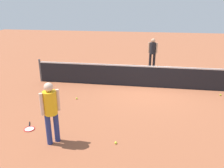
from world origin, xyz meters
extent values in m
plane|color=#9E5638|center=(0.00, 0.00, 0.00)|extent=(40.00, 40.00, 0.00)
cylinder|color=#4C4C51|center=(-5.00, 0.00, 0.54)|extent=(0.09, 0.09, 1.07)
cube|color=black|center=(0.00, 0.00, 0.46)|extent=(10.00, 0.02, 0.91)
cube|color=white|center=(0.00, 0.00, 0.94)|extent=(10.00, 0.04, 0.06)
cylinder|color=navy|center=(-2.50, -4.75, 0.42)|extent=(0.20, 0.20, 0.85)
cylinder|color=navy|center=(-2.35, -4.59, 0.42)|extent=(0.20, 0.20, 0.85)
cylinder|color=yellow|center=(-2.43, -4.67, 1.16)|extent=(0.48, 0.48, 0.62)
cylinder|color=beige|center=(-2.57, -4.83, 1.18)|extent=(0.13, 0.13, 0.58)
cylinder|color=beige|center=(-2.28, -4.52, 1.18)|extent=(0.13, 0.13, 0.58)
sphere|color=beige|center=(-2.43, -4.67, 1.58)|extent=(0.33, 0.33, 0.23)
cylinder|color=black|center=(0.32, 3.02, 0.42)|extent=(0.17, 0.17, 0.85)
cylinder|color=black|center=(0.11, 3.07, 0.42)|extent=(0.17, 0.17, 0.85)
cylinder|color=black|center=(0.22, 3.04, 1.16)|extent=(0.41, 0.41, 0.62)
cylinder|color=tan|center=(0.43, 2.99, 1.18)|extent=(0.11, 0.11, 0.58)
cylinder|color=tan|center=(0.01, 3.09, 1.18)|extent=(0.11, 0.11, 0.58)
sphere|color=tan|center=(0.22, 3.04, 1.58)|extent=(0.27, 0.27, 0.23)
torus|color=red|center=(-3.40, -4.17, 0.01)|extent=(0.42, 0.42, 0.02)
cylinder|color=silver|center=(-3.40, -4.17, 0.01)|extent=(0.36, 0.36, 0.00)
cylinder|color=black|center=(-3.53, -3.92, 0.02)|extent=(0.16, 0.26, 0.03)
torus|color=red|center=(-0.73, 3.30, 0.01)|extent=(0.38, 0.38, 0.02)
cylinder|color=silver|center=(-0.73, 3.30, 0.01)|extent=(0.32, 0.32, 0.00)
cylinder|color=black|center=(-0.80, 3.57, 0.02)|extent=(0.10, 0.28, 0.03)
sphere|color=#C6E033|center=(-2.69, -1.81, 0.03)|extent=(0.07, 0.07, 0.07)
sphere|color=#C6E033|center=(-0.77, -4.49, 0.03)|extent=(0.07, 0.07, 0.07)
sphere|color=#C6E033|center=(2.94, -0.55, 0.03)|extent=(0.07, 0.07, 0.07)
camera|label=1|loc=(-0.07, -9.55, 3.54)|focal=36.23mm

